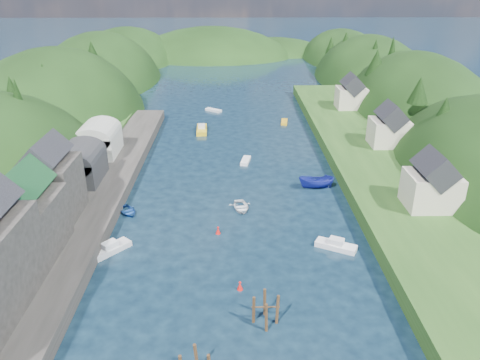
{
  "coord_description": "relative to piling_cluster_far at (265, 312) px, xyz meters",
  "views": [
    {
      "loc": [
        -1.04,
        -37.37,
        33.24
      ],
      "look_at": [
        0.0,
        28.0,
        4.0
      ],
      "focal_mm": 35.0,
      "sensor_mm": 36.0,
      "label": 1
    }
  ],
  "objects": [
    {
      "name": "terrace_right",
      "position": [
        22.82,
        39.28,
        -0.2
      ],
      "size": [
        16.0,
        120.0,
        2.4
      ],
      "primitive_type": "cube",
      "color": "#234719",
      "rests_on": "ground"
    },
    {
      "name": "quayside_buildings",
      "position": [
        -28.18,
        5.67,
        5.69
      ],
      "size": [
        8.0,
        35.84,
        12.9
      ],
      "color": "#2D2B28",
      "rests_on": "quay_left"
    },
    {
      "name": "far_hills",
      "position": [
        -0.96,
        173.29,
        -12.2
      ],
      "size": [
        103.0,
        68.0,
        44.0
      ],
      "color": "black",
      "rests_on": "ground"
    },
    {
      "name": "channel_buoy_far",
      "position": [
        -5.36,
        18.05,
        -0.92
      ],
      "size": [
        0.7,
        0.7,
        1.1
      ],
      "color": "red",
      "rests_on": "ground"
    },
    {
      "name": "hillside_left",
      "position": [
        -47.18,
        74.28,
        -9.43
      ],
      "size": [
        44.0,
        245.56,
        52.0
      ],
      "color": "black",
      "rests_on": "ground"
    },
    {
      "name": "terrace_left_grass",
      "position": [
        -33.18,
        19.28,
        -0.15
      ],
      "size": [
        12.0,
        110.0,
        2.5
      ],
      "primitive_type": "cube",
      "color": "#234719",
      "rests_on": "ground"
    },
    {
      "name": "moored_boats",
      "position": [
        -3.77,
        21.6,
        -0.75
      ],
      "size": [
        35.41,
        99.26,
        2.32
      ],
      "color": "gold",
      "rests_on": "ground"
    },
    {
      "name": "channel_buoy_near",
      "position": [
        -2.53,
        5.56,
        -0.92
      ],
      "size": [
        0.7,
        0.7,
        1.1
      ],
      "color": "red",
      "rests_on": "ground"
    },
    {
      "name": "piling_cluster_far",
      "position": [
        0.0,
        0.0,
        0.0
      ],
      "size": [
        2.91,
        2.74,
        3.94
      ],
      "color": "#382314",
      "rests_on": "ground"
    },
    {
      "name": "right_bank_cottages",
      "position": [
        25.82,
        47.61,
        4.45
      ],
      "size": [
        9.0,
        59.24,
        8.41
      ],
      "color": "beige",
      "rests_on": "terrace_right"
    },
    {
      "name": "quay_left",
      "position": [
        -26.18,
        19.28,
        -0.4
      ],
      "size": [
        12.0,
        110.0,
        2.0
      ],
      "primitive_type": "cube",
      "color": "#2D2B28",
      "rests_on": "ground"
    },
    {
      "name": "boat_sheds",
      "position": [
        -28.18,
        38.28,
        3.88
      ],
      "size": [
        7.0,
        21.0,
        7.5
      ],
      "color": "#2D2D30",
      "rests_on": "quay_left"
    },
    {
      "name": "ground",
      "position": [
        -2.18,
        49.28,
        -1.4
      ],
      "size": [
        600.0,
        600.0,
        0.0
      ],
      "primitive_type": "plane",
      "color": "black",
      "rests_on": "ground"
    },
    {
      "name": "hill_trees",
      "position": [
        -0.54,
        63.99,
        9.66
      ],
      "size": [
        91.07,
        149.86,
        12.5
      ],
      "color": "black",
      "rests_on": "ground"
    },
    {
      "name": "hillside_right",
      "position": [
        42.82,
        74.28,
        -8.81
      ],
      "size": [
        36.0,
        245.56,
        48.0
      ],
      "color": "black",
      "rests_on": "ground"
    }
  ]
}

